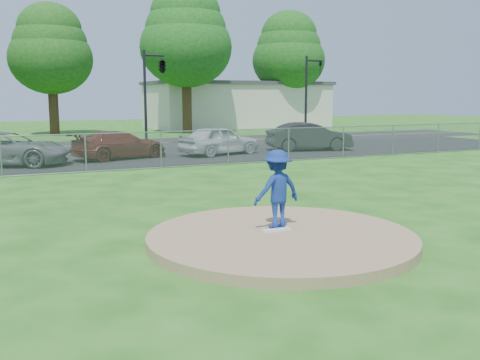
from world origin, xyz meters
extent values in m
plane|color=#1C5713|center=(0.00, 10.00, 0.00)|extent=(120.00, 120.00, 0.00)
cylinder|color=#977953|center=(0.00, 0.00, 0.10)|extent=(5.40, 5.40, 0.20)
cube|color=white|center=(0.00, 0.20, 0.22)|extent=(0.60, 0.15, 0.04)
cube|color=gray|center=(0.00, 12.00, 0.75)|extent=(40.00, 0.06, 1.50)
cube|color=black|center=(0.00, 16.50, 0.01)|extent=(50.00, 8.00, 0.01)
cube|color=black|center=(0.00, 24.00, 0.00)|extent=(60.00, 7.00, 0.01)
cube|color=beige|center=(16.00, 38.00, 2.00)|extent=(16.00, 9.00, 4.00)
cube|color=#3F3F42|center=(16.00, 38.00, 4.15)|extent=(16.40, 9.40, 0.30)
cylinder|color=#3C2415|center=(-1.00, 34.00, 1.92)|extent=(0.72, 0.72, 3.85)
ellipsoid|color=#174D14|center=(-1.00, 34.00, 5.70)|extent=(6.16, 6.16, 5.24)
ellipsoid|color=#174D14|center=(-1.00, 34.00, 6.78)|extent=(5.42, 5.42, 4.61)
ellipsoid|color=#174D14|center=(-1.00, 34.00, 7.85)|extent=(4.68, 4.68, 3.98)
cylinder|color=#3C2816|center=(9.00, 32.00, 2.27)|extent=(0.76, 0.76, 4.55)
ellipsoid|color=#155216|center=(9.00, 32.00, 6.73)|extent=(7.28, 7.28, 6.19)
ellipsoid|color=#155216|center=(9.00, 32.00, 8.01)|extent=(6.41, 6.41, 5.45)
ellipsoid|color=#155216|center=(9.00, 32.00, 9.28)|extent=(5.53, 5.53, 4.70)
cylinder|color=#372214|center=(20.00, 35.00, 2.10)|extent=(0.74, 0.74, 4.20)
ellipsoid|color=#154E14|center=(20.00, 35.00, 6.22)|extent=(6.72, 6.72, 5.71)
ellipsoid|color=#154E14|center=(20.00, 35.00, 7.39)|extent=(5.91, 5.91, 5.03)
ellipsoid|color=#154E14|center=(20.00, 35.00, 8.57)|extent=(5.11, 5.11, 4.34)
cylinder|color=black|center=(3.00, 22.00, 2.80)|extent=(0.16, 0.16, 5.60)
cylinder|color=black|center=(3.60, 22.00, 5.30)|extent=(1.20, 0.12, 0.12)
imported|color=black|center=(4.08, 22.00, 4.80)|extent=(0.53, 2.48, 1.00)
cylinder|color=black|center=(14.00, 22.00, 2.80)|extent=(0.16, 0.16, 5.60)
cylinder|color=black|center=(14.60, 22.00, 5.30)|extent=(1.20, 0.12, 0.12)
imported|color=black|center=(15.08, 22.00, 4.80)|extent=(0.16, 0.20, 1.00)
imported|color=navy|center=(0.14, 0.44, 1.02)|extent=(1.12, 0.72, 1.64)
imported|color=slate|center=(-4.72, 15.50, 0.72)|extent=(5.64, 4.11, 1.42)
imported|color=maroon|center=(0.18, 16.09, 0.67)|extent=(4.89, 3.09, 1.32)
imported|color=silver|center=(5.16, 15.83, 0.74)|extent=(4.61, 2.87, 1.46)
imported|color=#252628|center=(10.46, 15.82, 0.77)|extent=(4.83, 2.58, 1.51)
camera|label=1|loc=(-5.09, -9.17, 2.92)|focal=40.00mm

